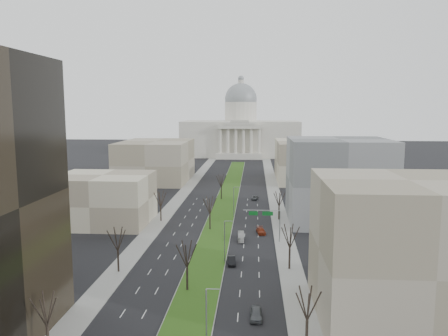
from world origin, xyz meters
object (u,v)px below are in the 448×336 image
at_px(car_black, 231,260).
at_px(car_grey_far, 255,198).
at_px(car_grey_near, 256,314).
at_px(car_red, 261,231).
at_px(box_van, 241,237).

height_order(car_black, car_grey_far, car_black).
bearing_deg(car_grey_far, car_grey_near, -81.78).
xyz_separation_m(car_grey_near, car_black, (-5.16, 23.95, -0.02)).
height_order(car_black, car_red, car_black).
relative_size(car_grey_near, box_van, 0.73).
bearing_deg(car_grey_far, car_red, -79.78).
relative_size(car_grey_far, box_van, 0.72).
xyz_separation_m(car_red, car_grey_far, (-1.64, 43.25, -0.09)).
distance_m(car_grey_near, car_grey_far, 90.31).
height_order(car_grey_near, car_black, car_grey_near).
relative_size(car_red, box_van, 0.79).
bearing_deg(car_grey_near, car_red, 87.53).
xyz_separation_m(car_grey_near, car_grey_far, (-0.26, 90.31, -0.16)).
xyz_separation_m(car_black, car_grey_far, (4.90, 66.36, -0.14)).
bearing_deg(car_red, car_grey_far, 83.69).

